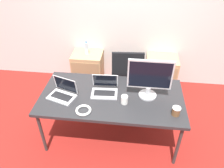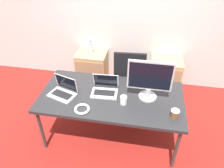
# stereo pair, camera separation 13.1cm
# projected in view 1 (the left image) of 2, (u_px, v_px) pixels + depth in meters

# --- Properties ---
(ground_plane) EXTENTS (14.00, 14.00, 0.00)m
(ground_plane) POSITION_uv_depth(u_px,v_px,m) (112.00, 133.00, 3.16)
(ground_plane) COLOR maroon
(wall_back) EXTENTS (10.00, 0.05, 2.60)m
(wall_back) POSITION_uv_depth(u_px,v_px,m) (122.00, 11.00, 3.52)
(wall_back) COLOR silver
(wall_back) RESTS_ON ground_plane
(desk) EXTENTS (1.79, 0.89, 0.71)m
(desk) POSITION_uv_depth(u_px,v_px,m) (112.00, 98.00, 2.76)
(desk) COLOR #28282B
(desk) RESTS_ON ground_plane
(office_chair) EXTENTS (0.56, 0.58, 1.05)m
(office_chair) POSITION_uv_depth(u_px,v_px,m) (126.00, 84.00, 3.46)
(office_chair) COLOR #232326
(office_chair) RESTS_ON ground_plane
(cabinet_left) EXTENTS (0.52, 0.42, 0.61)m
(cabinet_left) POSITION_uv_depth(u_px,v_px,m) (88.00, 69.00, 3.97)
(cabinet_left) COLOR tan
(cabinet_left) RESTS_ON ground_plane
(cabinet_right) EXTENTS (0.52, 0.42, 0.61)m
(cabinet_right) POSITION_uv_depth(u_px,v_px,m) (161.00, 73.00, 3.85)
(cabinet_right) COLOR tan
(cabinet_right) RESTS_ON ground_plane
(water_bottle) EXTENTS (0.06, 0.06, 0.23)m
(water_bottle) POSITION_uv_depth(u_px,v_px,m) (87.00, 48.00, 3.73)
(water_bottle) COLOR silver
(water_bottle) RESTS_ON cabinet_left
(laptop_left) EXTENTS (0.38, 0.33, 0.23)m
(laptop_left) POSITION_uv_depth(u_px,v_px,m) (63.00, 93.00, 2.71)
(laptop_left) COLOR silver
(laptop_left) RESTS_ON desk
(laptop_right) EXTENTS (0.34, 0.28, 0.23)m
(laptop_right) POSITION_uv_depth(u_px,v_px,m) (105.00, 89.00, 2.76)
(laptop_right) COLOR silver
(laptop_right) RESTS_ON desk
(monitor) EXTENTS (0.53, 0.22, 0.51)m
(monitor) POSITION_uv_depth(u_px,v_px,m) (150.00, 78.00, 2.57)
(monitor) COLOR #B7B7BC
(monitor) RESTS_ON desk
(coffee_cup_white) EXTENTS (0.08, 0.08, 0.11)m
(coffee_cup_white) POSITION_uv_depth(u_px,v_px,m) (124.00, 100.00, 2.59)
(coffee_cup_white) COLOR white
(coffee_cup_white) RESTS_ON desk
(coffee_cup_brown) EXTENTS (0.09, 0.09, 0.10)m
(coffee_cup_brown) POSITION_uv_depth(u_px,v_px,m) (176.00, 111.00, 2.44)
(coffee_cup_brown) COLOR brown
(coffee_cup_brown) RESTS_ON desk
(cable_coil) EXTENTS (0.18, 0.18, 0.03)m
(cable_coil) POSITION_uv_depth(u_px,v_px,m) (83.00, 110.00, 2.50)
(cable_coil) COLOR white
(cable_coil) RESTS_ON desk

